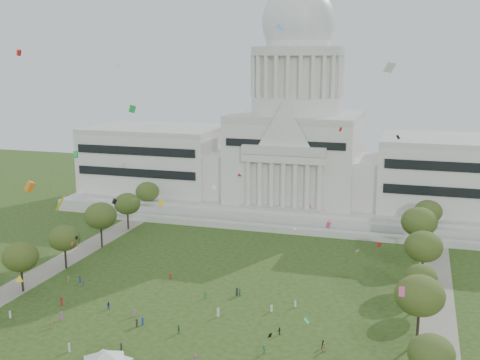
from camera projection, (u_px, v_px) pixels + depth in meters
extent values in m
plane|color=#294114|center=(170.00, 352.00, 112.46)|extent=(400.00, 400.00, 0.00)
cube|color=beige|center=(296.00, 202.00, 219.79)|extent=(160.00, 60.00, 4.00)
cube|color=beige|center=(274.00, 229.00, 189.08)|extent=(130.00, 3.00, 2.00)
cube|color=beige|center=(280.00, 218.00, 196.27)|extent=(140.00, 3.00, 5.00)
cube|color=silver|center=(156.00, 160.00, 231.85)|extent=(50.00, 34.00, 22.00)
cube|color=silver|center=(457.00, 176.00, 200.56)|extent=(50.00, 34.00, 22.00)
cube|color=silver|center=(223.00, 172.00, 222.62)|extent=(12.00, 26.00, 16.00)
cube|color=silver|center=(371.00, 181.00, 207.26)|extent=(12.00, 26.00, 16.00)
cube|color=silver|center=(296.00, 159.00, 215.60)|extent=(44.00, 38.00, 28.00)
cube|color=silver|center=(284.00, 159.00, 196.21)|extent=(28.00, 3.00, 2.40)
cube|color=black|center=(135.00, 162.00, 215.33)|extent=(46.00, 0.40, 11.00)
cube|color=black|center=(461.00, 180.00, 184.04)|extent=(46.00, 0.40, 11.00)
cylinder|color=silver|center=(297.00, 105.00, 211.65)|extent=(32.00, 32.00, 6.00)
cylinder|color=silver|center=(297.00, 76.00, 209.61)|extent=(28.00, 28.00, 14.00)
cylinder|color=beige|center=(298.00, 51.00, 207.88)|extent=(32.40, 32.40, 3.00)
cylinder|color=silver|center=(298.00, 35.00, 206.76)|extent=(22.00, 22.00, 8.00)
ellipsoid|color=silver|center=(298.00, 23.00, 205.95)|extent=(25.00, 25.00, 26.20)
cube|color=gray|center=(44.00, 272.00, 154.22)|extent=(8.00, 160.00, 0.04)
cube|color=gray|center=(437.00, 318.00, 126.91)|extent=(8.00, 160.00, 0.04)
ellipsoid|color=#384B1A|center=(431.00, 354.00, 96.11)|extent=(7.58, 7.58, 6.20)
cylinder|color=black|center=(22.00, 280.00, 140.93)|extent=(0.56, 0.56, 5.47)
ellipsoid|color=#394A16|center=(20.00, 257.00, 139.75)|extent=(8.42, 8.42, 6.89)
cylinder|color=black|center=(418.00, 328.00, 115.60)|extent=(0.56, 0.56, 6.20)
ellipsoid|color=#3B4C1A|center=(420.00, 296.00, 114.26)|extent=(9.55, 9.55, 7.82)
cylinder|color=black|center=(66.00, 259.00, 156.24)|extent=(0.56, 0.56, 5.27)
ellipsoid|color=#364B16|center=(64.00, 238.00, 155.10)|extent=(8.12, 8.12, 6.65)
cylinder|color=black|center=(420.00, 298.00, 131.67)|extent=(0.56, 0.56, 4.56)
ellipsoid|color=#304615|center=(421.00, 277.00, 130.69)|extent=(7.01, 7.01, 5.74)
cylinder|color=black|center=(102.00, 237.00, 173.50)|extent=(0.56, 0.56, 6.03)
ellipsoid|color=#324818|center=(101.00, 216.00, 172.19)|extent=(9.29, 9.29, 7.60)
cylinder|color=black|center=(422.00, 271.00, 146.00)|extent=(0.56, 0.56, 5.97)
ellipsoid|color=#354717|center=(424.00, 247.00, 144.71)|extent=(9.19, 9.19, 7.52)
cylinder|color=black|center=(128.00, 221.00, 191.30)|extent=(0.56, 0.56, 5.41)
ellipsoid|color=#2F4815|center=(127.00, 204.00, 190.13)|extent=(8.33, 8.33, 6.81)
cylinder|color=black|center=(418.00, 246.00, 165.20)|extent=(0.56, 0.56, 6.37)
ellipsoid|color=#3A4D19|center=(419.00, 222.00, 163.82)|extent=(9.82, 9.82, 8.03)
cylinder|color=black|center=(148.00, 207.00, 208.76)|extent=(0.56, 0.56, 5.32)
ellipsoid|color=#344C18|center=(147.00, 192.00, 207.61)|extent=(8.19, 8.19, 6.70)
cylinder|color=black|center=(427.00, 230.00, 181.39)|extent=(0.56, 0.56, 5.47)
ellipsoid|color=#35471A|center=(428.00, 212.00, 180.21)|extent=(8.42, 8.42, 6.89)
cylinder|color=#4C4C4C|center=(98.00, 359.00, 106.88)|extent=(0.12, 0.12, 2.87)
pyramid|color=white|center=(104.00, 356.00, 102.38)|extent=(11.46, 11.46, 2.30)
imported|color=olive|center=(324.00, 347.00, 112.62)|extent=(0.92, 1.01, 1.73)
imported|color=#26262B|center=(323.00, 344.00, 113.88)|extent=(0.85, 0.91, 1.60)
imported|color=#33723F|center=(264.00, 349.00, 111.71)|extent=(1.22, 1.40, 1.93)
imported|color=#33723F|center=(179.00, 329.00, 119.80)|extent=(0.84, 1.20, 1.85)
imported|color=#4C4C51|center=(137.00, 323.00, 122.76)|extent=(1.34, 1.78, 1.79)
imported|color=navy|center=(108.00, 305.00, 131.34)|extent=(0.90, 0.64, 1.70)
imported|color=#26262B|center=(279.00, 331.00, 119.38)|extent=(0.80, 1.02, 1.53)
cube|color=silver|center=(10.00, 315.00, 126.88)|extent=(0.49, 0.49, 1.61)
cube|color=#994C8C|center=(196.00, 360.00, 108.05)|extent=(0.51, 0.50, 1.66)
cube|color=silver|center=(295.00, 304.00, 132.45)|extent=(0.45, 0.39, 1.45)
cube|color=#994C8C|center=(62.00, 316.00, 125.71)|extent=(0.38, 0.54, 1.92)
cube|color=#4C4C51|center=(83.00, 284.00, 144.17)|extent=(0.34, 0.45, 1.49)
cube|color=#B21E1E|center=(170.00, 276.00, 149.02)|extent=(0.45, 0.45, 1.49)
cube|color=olive|center=(68.00, 279.00, 146.77)|extent=(0.49, 0.51, 1.66)
cube|color=#26262B|center=(121.00, 347.00, 113.04)|extent=(0.36, 0.45, 1.46)
cube|color=silver|center=(271.00, 308.00, 130.00)|extent=(0.41, 0.25, 1.53)
cube|color=#26262B|center=(237.00, 292.00, 138.83)|extent=(0.41, 0.54, 1.83)
cube|color=#33723F|center=(206.00, 295.00, 137.16)|extent=(0.38, 0.49, 1.64)
cube|color=silver|center=(69.00, 348.00, 112.48)|extent=(0.52, 0.49, 1.67)
cube|color=#994C8C|center=(134.00, 313.00, 127.67)|extent=(0.35, 0.47, 1.61)
cube|color=silver|center=(218.00, 312.00, 127.56)|extent=(0.54, 0.60, 1.93)
cube|color=#33723F|center=(240.00, 292.00, 138.71)|extent=(0.56, 0.56, 1.85)
cube|color=navy|center=(143.00, 321.00, 123.68)|extent=(0.30, 0.44, 1.61)
cube|color=olive|center=(52.00, 325.00, 122.11)|extent=(0.48, 0.43, 1.53)
cube|color=#B21E1E|center=(61.00, 301.00, 133.39)|extent=(0.57, 0.52, 1.83)
cube|color=navy|center=(80.00, 279.00, 146.96)|extent=(0.36, 0.47, 1.60)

